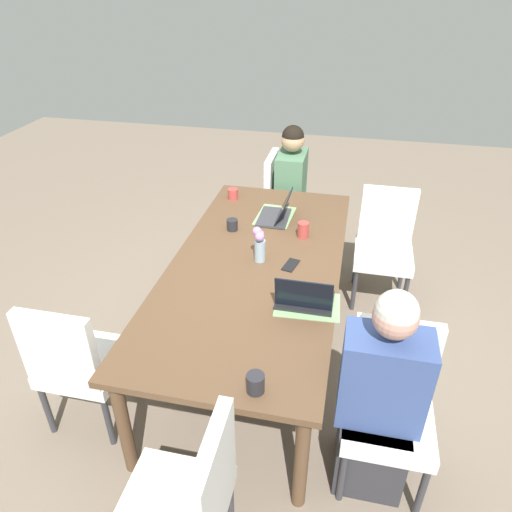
{
  "coord_description": "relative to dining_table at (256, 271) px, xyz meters",
  "views": [
    {
      "loc": [
        -2.48,
        -0.54,
        2.35
      ],
      "look_at": [
        0.0,
        0.0,
        0.77
      ],
      "focal_mm": 33.11,
      "sensor_mm": 36.0,
      "label": 1
    }
  ],
  "objects": [
    {
      "name": "laptop_near_left_near",
      "position": [
        -0.37,
        -0.36,
        0.11
      ],
      "size": [
        0.22,
        0.32,
        0.21
      ],
      "color": "black",
      "rests_on": "dining_table"
    },
    {
      "name": "chair_head_right_left_mid",
      "position": [
        1.49,
        0.07,
        -0.16
      ],
      "size": [
        0.44,
        0.44,
        0.9
      ],
      "color": "silver",
      "rests_on": "ground_plane"
    },
    {
      "name": "placemat_head_right_left_mid",
      "position": [
        0.67,
        -0.0,
        0.06
      ],
      "size": [
        0.37,
        0.28,
        0.0
      ],
      "primitive_type": "cube",
      "rotation": [
        0.0,
        0.0,
        3.08
      ],
      "color": "#7FAD70",
      "rests_on": "dining_table"
    },
    {
      "name": "coffee_mug_near_left",
      "position": [
        -1.04,
        -0.23,
        0.11
      ],
      "size": [
        0.08,
        0.08,
        0.09
      ],
      "primitive_type": "cylinder",
      "color": "#232328",
      "rests_on": "dining_table"
    },
    {
      "name": "dining_table",
      "position": [
        0.0,
        0.0,
        0.0
      ],
      "size": [
        2.31,
        1.07,
        0.72
      ],
      "color": "brown",
      "rests_on": "ground_plane"
    },
    {
      "name": "placemat_near_left_near",
      "position": [
        -0.37,
        -0.38,
        0.06
      ],
      "size": [
        0.28,
        0.37,
        0.0
      ],
      "primitive_type": "cube",
      "rotation": [
        0.0,
        0.0,
        1.63
      ],
      "color": "#7FAD70",
      "rests_on": "dining_table"
    },
    {
      "name": "coffee_mug_centre_left",
      "position": [
        0.4,
        -0.25,
        0.12
      ],
      "size": [
        0.08,
        0.08,
        0.11
      ],
      "primitive_type": "cylinder",
      "color": "#AD3D38",
      "rests_on": "dining_table"
    },
    {
      "name": "chair_far_left_far",
      "position": [
        -0.84,
        0.82,
        -0.16
      ],
      "size": [
        0.44,
        0.44,
        0.9
      ],
      "color": "silver",
      "rests_on": "ground_plane"
    },
    {
      "name": "phone_black",
      "position": [
        0.01,
        -0.22,
        0.07
      ],
      "size": [
        0.16,
        0.1,
        0.01
      ],
      "primitive_type": "cube",
      "rotation": [
        0.0,
        0.0,
        2.91
      ],
      "color": "black",
      "rests_on": "dining_table"
    },
    {
      "name": "person_near_left_near",
      "position": [
        -0.82,
        -0.79,
        -0.13
      ],
      "size": [
        0.36,
        0.4,
        1.19
      ],
      "color": "#2D2D33",
      "rests_on": "ground_plane"
    },
    {
      "name": "coffee_mug_centre_right",
      "position": [
        0.39,
        0.26,
        0.1
      ],
      "size": [
        0.08,
        0.08,
        0.08
      ],
      "primitive_type": "cylinder",
      "color": "#232328",
      "rests_on": "dining_table"
    },
    {
      "name": "coffee_mug_near_right",
      "position": [
        0.9,
        0.39,
        0.1
      ],
      "size": [
        0.08,
        0.08,
        0.08
      ],
      "primitive_type": "cylinder",
      "color": "#AD3D38",
      "rests_on": "dining_table"
    },
    {
      "name": "laptop_head_right_left_mid",
      "position": [
        0.62,
        -0.02,
        0.11
      ],
      "size": [
        0.32,
        0.22,
        0.2
      ],
      "color": "#38383D",
      "rests_on": "dining_table"
    },
    {
      "name": "chair_near_left_near",
      "position": [
        -0.75,
        -0.85,
        -0.16
      ],
      "size": [
        0.44,
        0.44,
        0.9
      ],
      "color": "silver",
      "rests_on": "ground_plane"
    },
    {
      "name": "person_head_right_left_mid",
      "position": [
        1.43,
        -0.01,
        -0.13
      ],
      "size": [
        0.4,
        0.36,
        1.19
      ],
      "color": "#2D2D33",
      "rests_on": "ground_plane"
    },
    {
      "name": "flower_vase",
      "position": [
        0.03,
        -0.02,
        0.19
      ],
      "size": [
        0.09,
        0.08,
        0.24
      ],
      "color": "#8EA8B7",
      "rests_on": "dining_table"
    },
    {
      "name": "ground_plane",
      "position": [
        0.0,
        0.0,
        -0.66
      ],
      "size": [
        10.0,
        10.0,
        0.0
      ],
      "primitive_type": "plane",
      "color": "#756656"
    },
    {
      "name": "chair_head_left_right_mid",
      "position": [
        -1.46,
        -0.04,
        -0.16
      ],
      "size": [
        0.44,
        0.44,
        0.9
      ],
      "color": "silver",
      "rests_on": "ground_plane"
    },
    {
      "name": "chair_near_right_near",
      "position": [
        0.86,
        -0.84,
        -0.16
      ],
      "size": [
        0.44,
        0.44,
        0.9
      ],
      "color": "silver",
      "rests_on": "ground_plane"
    }
  ]
}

